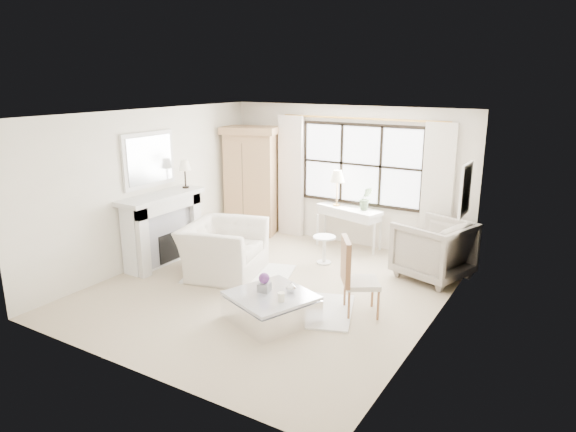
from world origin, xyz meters
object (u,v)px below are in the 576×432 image
Objects in this scene: armoire at (251,180)px; coffee_table at (271,307)px; club_armchair at (223,249)px; console_table at (349,228)px.

coffee_table is (2.56, -3.20, -0.96)m from armoire.
club_armchair is at bearing 169.04° from coffee_table.
console_table is (2.16, 0.16, -0.74)m from armoire.
armoire is at bearing 9.41° from club_armchair.
armoire is 1.73× the size of coffee_table.
armoire is at bearing 150.00° from coffee_table.
coffee_table is at bearing -68.38° from console_table.
console_table is at bearing -12.46° from armoire.
console_table is 1.06× the size of coffee_table.
armoire is 4.21m from coffee_table.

